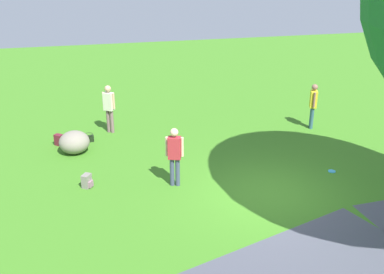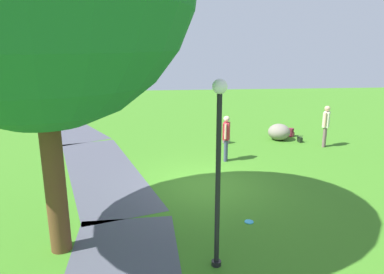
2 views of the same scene
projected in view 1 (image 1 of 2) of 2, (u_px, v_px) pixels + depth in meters
The scene contains 9 objects.
ground_plane at pixel (268, 195), 12.46m from camera, with size 48.00×48.00×0.00m, color #3C7A20.
lawn_boulder at pixel (74, 142), 14.99m from camera, with size 1.20×1.20×0.76m.
woman_with_handbag at pixel (109, 105), 16.45m from camera, with size 0.43×0.41×1.82m.
man_near_boulder at pixel (313, 103), 16.88m from camera, with size 0.36×0.49×1.74m.
passerby_on_path at pixel (175, 153), 12.60m from camera, with size 0.50×0.34×1.77m.
handbag_on_grass at pixel (89, 138), 15.93m from camera, with size 0.33×0.30×0.31m.
backpack_by_boulder at pixel (59, 140), 15.65m from camera, with size 0.35×0.35×0.40m.
spare_backpack_on_lawn at pixel (87, 181), 12.82m from camera, with size 0.35×0.34×0.40m.
frisbee_on_grass at pixel (332, 171), 13.80m from camera, with size 0.23×0.23×0.02m.
Camera 1 is at (4.70, 10.07, 6.25)m, focal length 41.71 mm.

